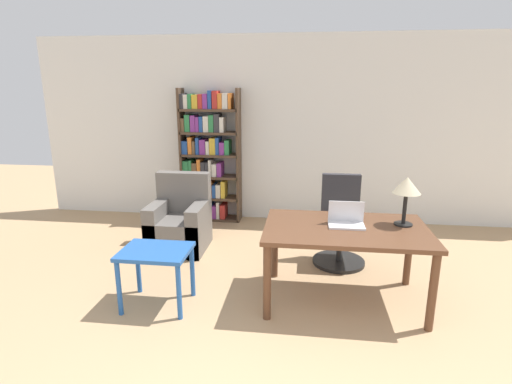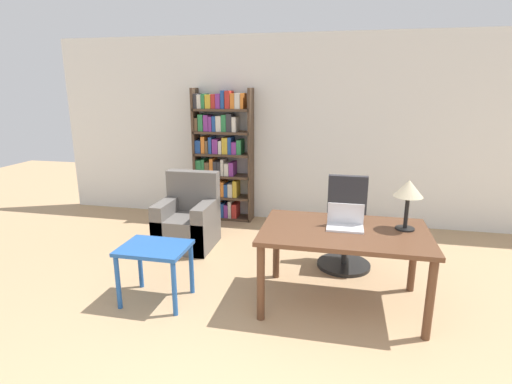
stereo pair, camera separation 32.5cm
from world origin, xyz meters
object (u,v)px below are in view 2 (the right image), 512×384
Objects in this scene: desk at (344,239)px; laptop at (345,223)px; armchair at (188,222)px; bookshelf at (220,157)px; table_lamp at (409,191)px; office_chair at (346,229)px; side_table_blue at (155,255)px.

laptop is (0.00, 0.05, 0.14)m from desk.
armchair is 1.33m from bookshelf.
desk is at bearing -166.42° from table_lamp.
table_lamp reaches higher than laptop.
table_lamp is at bearing -41.27° from bookshelf.
office_chair reaches higher than desk.
bookshelf reaches higher than armchair.
table_lamp is 0.23× the size of bookshelf.
table_lamp is 2.74m from armchair.
table_lamp reaches higher than armchair.
side_table_blue is at bearing -81.00° from armchair.
desk is at bearing -50.17° from bookshelf.
desk is 1.60× the size of armchair.
office_chair is (-0.50, 0.76, -0.66)m from table_lamp.
side_table_blue is at bearing -87.03° from bookshelf.
office_chair is 1.96m from armchair.
office_chair reaches higher than side_table_blue.
table_lamp is at bearing 8.53° from laptop.
office_chair is (0.03, 0.89, -0.21)m from desk.
desk is at bearing -91.74° from office_chair.
armchair is at bearing 99.00° from side_table_blue.
laptop is at bearing -49.50° from bookshelf.
laptop is 0.72× the size of table_lamp.
armchair is at bearing 152.45° from laptop.
side_table_blue is at bearing -168.38° from laptop.
bookshelf reaches higher than desk.
laptop is at bearing 86.66° from desk.
table_lamp is 3.15m from bookshelf.
bookshelf is at bearing 138.73° from table_lamp.
office_chair is at bearing 88.26° from desk.
laptop is at bearing -27.55° from armchair.
bookshelf is (-2.37, 2.08, -0.13)m from table_lamp.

